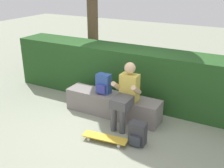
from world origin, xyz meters
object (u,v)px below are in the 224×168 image
person_skater (126,93)px  backpack_on_ground (137,134)px  bench_main (112,105)px  skateboard_near_person (105,138)px  backpack_on_bench (103,84)px

person_skater → backpack_on_ground: (0.47, -0.51, -0.46)m
bench_main → person_skater: person_skater is taller
backpack_on_ground → bench_main: bearing=140.2°
bench_main → person_skater: 0.62m
person_skater → bench_main: bearing=152.0°
person_skater → backpack_on_ground: 0.83m
skateboard_near_person → backpack_on_bench: backpack_on_bench is taller
bench_main → skateboard_near_person: 1.00m
skateboard_near_person → backpack_on_bench: bearing=121.2°
backpack_on_bench → backpack_on_ground: size_ratio=1.00×
bench_main → person_skater: size_ratio=1.66×
skateboard_near_person → backpack_on_ground: bearing=21.5°
backpack_on_bench → skateboard_near_person: bearing=-58.8°
person_skater → backpack_on_bench: person_skater is taller
skateboard_near_person → backpack_on_ground: size_ratio=2.04×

